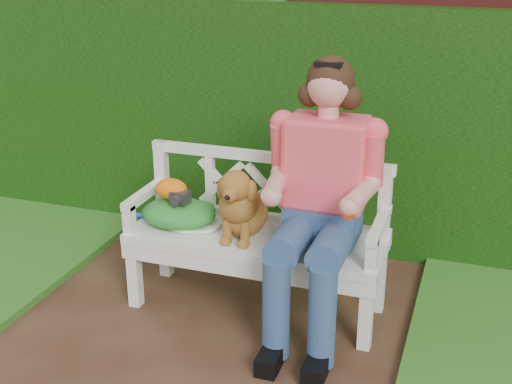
% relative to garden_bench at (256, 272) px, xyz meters
% --- Properties ---
extents(ground, '(60.00, 60.00, 0.00)m').
position_rel_garden_bench_xyz_m(ground, '(-0.18, -0.68, -0.24)').
color(ground, '#381D11').
extents(brick_wall, '(10.00, 0.30, 2.20)m').
position_rel_garden_bench_xyz_m(brick_wall, '(-0.18, 1.22, 0.86)').
color(brick_wall, maroon).
rests_on(brick_wall, ground).
extents(ivy_hedge, '(10.00, 0.18, 1.70)m').
position_rel_garden_bench_xyz_m(ivy_hedge, '(-0.18, 1.00, 0.61)').
color(ivy_hedge, '#236112').
rests_on(ivy_hedge, ground).
extents(garden_bench, '(1.61, 0.69, 0.48)m').
position_rel_garden_bench_xyz_m(garden_bench, '(0.00, 0.00, 0.00)').
color(garden_bench, white).
rests_on(garden_bench, ground).
extents(seated_woman, '(0.98, 1.09, 1.58)m').
position_rel_garden_bench_xyz_m(seated_woman, '(0.39, -0.02, 0.55)').
color(seated_woman, '#D42F65').
rests_on(seated_woman, ground).
extents(dog, '(0.35, 0.44, 0.44)m').
position_rel_garden_bench_xyz_m(dog, '(-0.07, -0.04, 0.46)').
color(dog, '#B16843').
rests_on(dog, garden_bench).
extents(tennis_racket, '(0.73, 0.51, 0.03)m').
position_rel_garden_bench_xyz_m(tennis_racket, '(-0.44, 0.01, 0.26)').
color(tennis_racket, white).
rests_on(tennis_racket, garden_bench).
extents(green_bag, '(0.54, 0.48, 0.16)m').
position_rel_garden_bench_xyz_m(green_bag, '(-0.49, -0.01, 0.32)').
color(green_bag, '#216924').
rests_on(green_bag, garden_bench).
extents(camera_item, '(0.12, 0.10, 0.07)m').
position_rel_garden_bench_xyz_m(camera_item, '(-0.46, -0.03, 0.43)').
color(camera_item, '#262626').
rests_on(camera_item, green_bag).
extents(baseball_glove, '(0.24, 0.22, 0.13)m').
position_rel_garden_bench_xyz_m(baseball_glove, '(-0.54, 0.01, 0.46)').
color(baseball_glove, orange).
rests_on(baseball_glove, green_bag).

